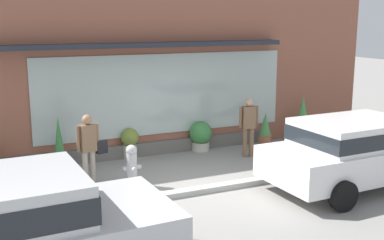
{
  "coord_description": "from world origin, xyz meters",
  "views": [
    {
      "loc": [
        -4.13,
        -8.79,
        3.55
      ],
      "look_at": [
        0.45,
        1.2,
        1.25
      ],
      "focal_mm": 45.03,
      "sensor_mm": 36.0,
      "label": 1
    }
  ],
  "objects_px": {
    "potted_plant_window_right": "(265,130)",
    "potted_plant_window_left": "(302,119)",
    "pedestrian_passerby": "(249,123)",
    "parked_car_white": "(358,149)",
    "fire_hydrant": "(132,167)",
    "pedestrian_with_handbag": "(89,145)",
    "potted_plant_by_entrance": "(59,144)",
    "potted_plant_window_center": "(201,135)",
    "potted_plant_corner_tall": "(130,142)"
  },
  "relations": [
    {
      "from": "potted_plant_window_left",
      "to": "potted_plant_window_right",
      "type": "bearing_deg",
      "value": -176.89
    },
    {
      "from": "fire_hydrant",
      "to": "potted_plant_window_right",
      "type": "height_order",
      "value": "potted_plant_window_right"
    },
    {
      "from": "pedestrian_with_handbag",
      "to": "potted_plant_window_left",
      "type": "height_order",
      "value": "pedestrian_with_handbag"
    },
    {
      "from": "pedestrian_passerby",
      "to": "fire_hydrant",
      "type": "bearing_deg",
      "value": 30.34
    },
    {
      "from": "potted_plant_corner_tall",
      "to": "pedestrian_passerby",
      "type": "bearing_deg",
      "value": -21.63
    },
    {
      "from": "pedestrian_with_handbag",
      "to": "potted_plant_by_entrance",
      "type": "distance_m",
      "value": 1.51
    },
    {
      "from": "pedestrian_passerby",
      "to": "potted_plant_window_right",
      "type": "xyz_separation_m",
      "value": [
        0.98,
        0.7,
        -0.45
      ]
    },
    {
      "from": "potted_plant_corner_tall",
      "to": "parked_car_white",
      "type": "bearing_deg",
      "value": -47.31
    },
    {
      "from": "pedestrian_with_handbag",
      "to": "potted_plant_window_right",
      "type": "distance_m",
      "value": 5.44
    },
    {
      "from": "parked_car_white",
      "to": "potted_plant_corner_tall",
      "type": "xyz_separation_m",
      "value": [
        -3.8,
        4.12,
        -0.4
      ]
    },
    {
      "from": "pedestrian_with_handbag",
      "to": "potted_plant_corner_tall",
      "type": "distance_m",
      "value": 2.25
    },
    {
      "from": "pedestrian_passerby",
      "to": "potted_plant_by_entrance",
      "type": "xyz_separation_m",
      "value": [
        -4.71,
        0.89,
        -0.28
      ]
    },
    {
      "from": "pedestrian_with_handbag",
      "to": "potted_plant_by_entrance",
      "type": "relative_size",
      "value": 1.19
    },
    {
      "from": "pedestrian_with_handbag",
      "to": "parked_car_white",
      "type": "relative_size",
      "value": 0.36
    },
    {
      "from": "parked_car_white",
      "to": "potted_plant_corner_tall",
      "type": "height_order",
      "value": "parked_car_white"
    },
    {
      "from": "potted_plant_by_entrance",
      "to": "potted_plant_corner_tall",
      "type": "xyz_separation_m",
      "value": [
        1.83,
        0.25,
        -0.19
      ]
    },
    {
      "from": "parked_car_white",
      "to": "potted_plant_by_entrance",
      "type": "distance_m",
      "value": 6.83
    },
    {
      "from": "pedestrian_passerby",
      "to": "potted_plant_window_left",
      "type": "bearing_deg",
      "value": -147.56
    },
    {
      "from": "fire_hydrant",
      "to": "pedestrian_with_handbag",
      "type": "height_order",
      "value": "pedestrian_with_handbag"
    },
    {
      "from": "pedestrian_with_handbag",
      "to": "potted_plant_window_center",
      "type": "relative_size",
      "value": 1.93
    },
    {
      "from": "potted_plant_window_center",
      "to": "potted_plant_window_right",
      "type": "distance_m",
      "value": 1.9
    },
    {
      "from": "pedestrian_with_handbag",
      "to": "parked_car_white",
      "type": "distance_m",
      "value": 5.76
    },
    {
      "from": "parked_car_white",
      "to": "potted_plant_window_center",
      "type": "bearing_deg",
      "value": 112.39
    },
    {
      "from": "potted_plant_window_right",
      "to": "potted_plant_corner_tall",
      "type": "xyz_separation_m",
      "value": [
        -3.86,
        0.44,
        -0.02
      ]
    },
    {
      "from": "fire_hydrant",
      "to": "pedestrian_passerby",
      "type": "xyz_separation_m",
      "value": [
        3.52,
        1.03,
        0.45
      ]
    },
    {
      "from": "potted_plant_window_right",
      "to": "potted_plant_by_entrance",
      "type": "bearing_deg",
      "value": 178.08
    },
    {
      "from": "potted_plant_by_entrance",
      "to": "potted_plant_corner_tall",
      "type": "distance_m",
      "value": 1.85
    },
    {
      "from": "pedestrian_passerby",
      "to": "parked_car_white",
      "type": "relative_size",
      "value": 0.36
    },
    {
      "from": "fire_hydrant",
      "to": "potted_plant_window_left",
      "type": "bearing_deg",
      "value": 17.15
    },
    {
      "from": "parked_car_white",
      "to": "potted_plant_corner_tall",
      "type": "bearing_deg",
      "value": 130.95
    },
    {
      "from": "potted_plant_corner_tall",
      "to": "fire_hydrant",
      "type": "bearing_deg",
      "value": -106.27
    },
    {
      "from": "pedestrian_with_handbag",
      "to": "pedestrian_passerby",
      "type": "xyz_separation_m",
      "value": [
        4.3,
        0.53,
        -0.0
      ]
    },
    {
      "from": "parked_car_white",
      "to": "potted_plant_by_entrance",
      "type": "height_order",
      "value": "parked_car_white"
    },
    {
      "from": "pedestrian_with_handbag",
      "to": "potted_plant_by_entrance",
      "type": "xyz_separation_m",
      "value": [
        -0.41,
        1.43,
        -0.28
      ]
    },
    {
      "from": "pedestrian_passerby",
      "to": "potted_plant_by_entrance",
      "type": "relative_size",
      "value": 1.18
    },
    {
      "from": "parked_car_white",
      "to": "potted_plant_by_entrance",
      "type": "relative_size",
      "value": 3.27
    },
    {
      "from": "potted_plant_window_center",
      "to": "potted_plant_corner_tall",
      "type": "bearing_deg",
      "value": 177.34
    },
    {
      "from": "pedestrian_passerby",
      "to": "potted_plant_window_center",
      "type": "bearing_deg",
      "value": -35.79
    },
    {
      "from": "parked_car_white",
      "to": "potted_plant_by_entrance",
      "type": "xyz_separation_m",
      "value": [
        -5.62,
        3.87,
        -0.21
      ]
    },
    {
      "from": "pedestrian_passerby",
      "to": "potted_plant_window_right",
      "type": "relative_size",
      "value": 1.6
    },
    {
      "from": "parked_car_white",
      "to": "fire_hydrant",
      "type": "bearing_deg",
      "value": 154.56
    },
    {
      "from": "fire_hydrant",
      "to": "parked_car_white",
      "type": "height_order",
      "value": "parked_car_white"
    },
    {
      "from": "parked_car_white",
      "to": "potted_plant_window_right",
      "type": "distance_m",
      "value": 3.7
    },
    {
      "from": "pedestrian_passerby",
      "to": "parked_car_white",
      "type": "xyz_separation_m",
      "value": [
        0.92,
        -2.97,
        -0.07
      ]
    },
    {
      "from": "potted_plant_window_right",
      "to": "potted_plant_window_left",
      "type": "bearing_deg",
      "value": 3.11
    },
    {
      "from": "pedestrian_passerby",
      "to": "potted_plant_window_left",
      "type": "height_order",
      "value": "pedestrian_passerby"
    },
    {
      "from": "fire_hydrant",
      "to": "pedestrian_with_handbag",
      "type": "xyz_separation_m",
      "value": [
        -0.79,
        0.5,
        0.45
      ]
    },
    {
      "from": "pedestrian_passerby",
      "to": "potted_plant_window_center",
      "type": "xyz_separation_m",
      "value": [
        -0.89,
        1.05,
        -0.48
      ]
    },
    {
      "from": "potted_plant_window_left",
      "to": "potted_plant_window_right",
      "type": "relative_size",
      "value": 1.4
    },
    {
      "from": "fire_hydrant",
      "to": "potted_plant_by_entrance",
      "type": "height_order",
      "value": "potted_plant_by_entrance"
    }
  ]
}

